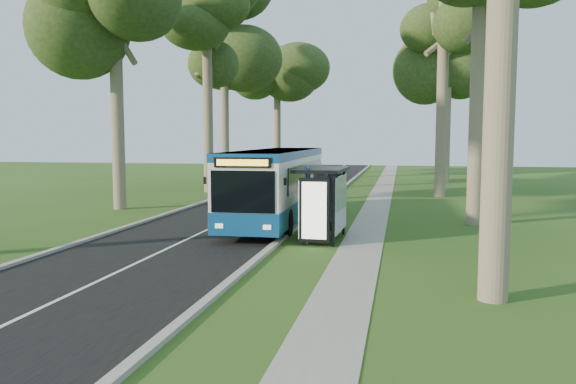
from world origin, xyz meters
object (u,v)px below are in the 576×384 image
bus_shelter (324,190)px  car_white (248,172)px  bus (277,185)px  litter_bin (332,207)px  bus_stop_sign (308,196)px  car_silver (250,174)px

bus_shelter → car_white: (-10.36, 26.88, -1.09)m
bus → litter_bin: (2.23, 2.46, -1.25)m
bus_shelter → car_white: bus_shelter is taller
bus_stop_sign → car_silver: (-9.76, 27.74, -1.07)m
bus_stop_sign → car_white: bus_stop_sign is taller
car_silver → litter_bin: bearing=-65.5°
bus → car_silver: bearing=107.2°
bus_stop_sign → car_silver: 29.42m
car_silver → bus_shelter: bearing=-70.6°
litter_bin → car_white: (-9.80, 19.81, 0.38)m
bus_stop_sign → bus_shelter: bus_stop_sign is taller
bus_stop_sign → bus_shelter: bearing=67.0°
litter_bin → car_silver: bearing=115.9°
bus → car_silver: 23.66m
car_white → bus_shelter: bearing=-71.4°
bus → car_white: size_ratio=2.58×
bus_stop_sign → litter_bin: bus_stop_sign is taller
bus_shelter → car_silver: size_ratio=0.80×
bus_stop_sign → bus_shelter: size_ratio=0.88×
bus → bus_stop_sign: 5.78m
bus_shelter → car_silver: 28.94m
bus_shelter → litter_bin: bus_shelter is taller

